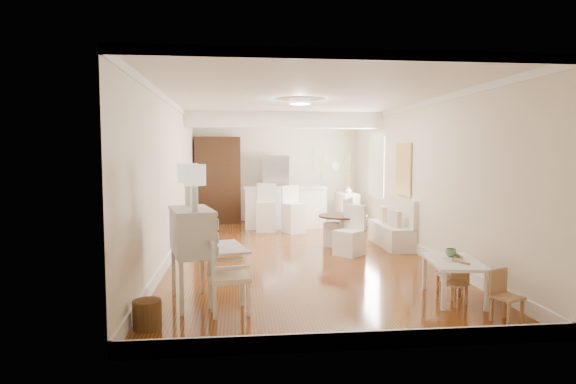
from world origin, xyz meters
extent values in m
plane|color=brown|center=(0.00, 0.00, 0.00)|extent=(9.00, 9.00, 0.00)
cube|color=white|center=(0.00, 0.00, 2.80)|extent=(4.50, 9.00, 0.04)
cube|color=silver|center=(0.00, 4.50, 1.40)|extent=(4.50, 0.04, 2.80)
cube|color=silver|center=(0.00, -4.50, 1.40)|extent=(4.50, 0.04, 2.80)
cube|color=silver|center=(-2.25, 0.00, 1.40)|extent=(0.04, 9.00, 2.80)
cube|color=silver|center=(2.25, 0.00, 1.40)|extent=(0.04, 9.00, 2.80)
cube|color=white|center=(0.00, 2.20, 2.62)|extent=(4.50, 0.45, 0.36)
cube|color=tan|center=(2.21, 0.50, 1.55)|extent=(0.04, 0.84, 1.04)
cube|color=white|center=(2.23, 2.40, 1.55)|extent=(0.04, 1.10, 1.40)
cylinder|color=#381E11|center=(-1.20, 4.48, 1.85)|extent=(0.30, 0.03, 0.30)
cylinder|color=white|center=(0.00, -0.50, 2.75)|extent=(0.36, 0.36, 0.08)
cube|color=silver|center=(-1.65, -2.89, 0.60)|extent=(1.13, 1.14, 1.19)
cube|color=silver|center=(-1.19, -3.26, 0.43)|extent=(0.58, 0.58, 0.87)
cylinder|color=#56391B|center=(-2.05, -3.70, 0.15)|extent=(0.35, 0.35, 0.30)
cube|color=white|center=(1.65, -3.05, 0.25)|extent=(0.74, 1.08, 0.50)
cube|color=#A6764B|center=(1.56, -3.25, 0.27)|extent=(0.35, 0.35, 0.54)
cube|color=#A8784C|center=(1.67, -2.88, 0.28)|extent=(0.29, 0.29, 0.56)
cube|color=#A3764A|center=(1.86, -3.92, 0.29)|extent=(0.37, 0.37, 0.58)
cube|color=silver|center=(1.99, 0.50, 0.49)|extent=(0.52, 1.60, 0.98)
cylinder|color=#3F1F14|center=(0.97, 0.35, 0.33)|extent=(1.26, 1.26, 0.66)
cube|color=white|center=(0.94, -0.30, 0.46)|extent=(0.63, 0.63, 0.91)
cube|color=white|center=(0.92, 0.60, 0.49)|extent=(0.64, 0.63, 0.97)
cube|color=white|center=(0.10, 3.10, 0.52)|extent=(2.05, 0.65, 1.03)
cube|color=white|center=(-0.41, 2.55, 0.57)|extent=(0.50, 0.50, 1.14)
cube|color=white|center=(0.23, 2.33, 0.55)|extent=(0.58, 0.58, 1.10)
cube|color=#381E11|center=(-1.60, 4.18, 1.15)|extent=(1.20, 0.60, 2.30)
imported|color=silver|center=(0.30, 4.15, 0.90)|extent=(0.75, 0.65, 1.80)
cube|color=silver|center=(1.73, 3.28, 0.42)|extent=(0.47, 0.91, 0.84)
imported|color=#57965F|center=(1.70, -2.84, 0.56)|extent=(0.14, 0.14, 0.11)
imported|color=silver|center=(1.75, 3.24, 0.93)|extent=(0.20, 0.20, 0.17)
camera|label=1|loc=(-1.08, -8.82, 1.86)|focal=30.00mm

